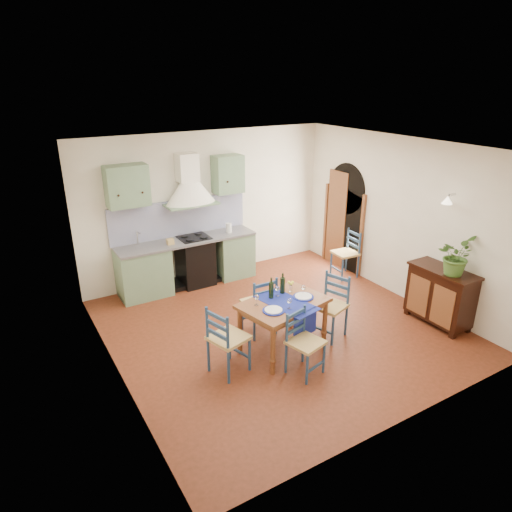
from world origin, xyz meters
The scene contains 13 objects.
floor centered at (0.00, 0.00, 0.00)m, with size 5.00×5.00×0.00m, color #471F0F.
back_wall centered at (-0.47, 2.29, 1.05)m, with size 5.00×0.96×2.80m.
right_wall centered at (2.50, 0.28, 1.34)m, with size 0.26×5.00×2.80m.
left_wall centered at (-2.50, 0.00, 1.40)m, with size 0.04×5.00×2.80m, color white.
ceiling centered at (0.00, 0.00, 2.80)m, with size 5.00×5.00×0.01m, color white.
dining_table centered at (-0.28, -0.54, 0.68)m, with size 1.34×1.05×1.08m.
chair_near centered at (-0.37, -1.14, 0.46)m, with size 0.51×0.51×0.89m.
chair_far centered at (-0.35, 0.01, 0.49)m, with size 0.45×0.45×0.95m.
chair_left centered at (-1.24, -0.62, 0.50)m, with size 0.56×0.56×0.97m.
chair_right centered at (0.54, -0.58, 0.50)m, with size 0.58×0.58×0.97m.
chair_spare centered at (2.23, 0.99, 0.48)m, with size 0.46×0.46×0.93m.
sideboard centered at (2.26, -1.18, 0.51)m, with size 0.50×1.05×0.94m.
potted_plant centered at (2.21, -1.36, 1.23)m, with size 0.54×0.47×0.60m, color #3F6828.
Camera 1 is at (-3.55, -5.23, 3.73)m, focal length 32.00 mm.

